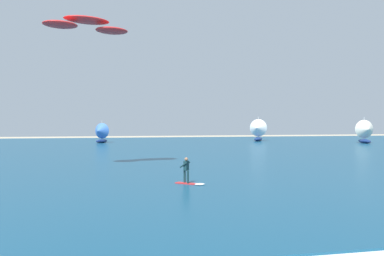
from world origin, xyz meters
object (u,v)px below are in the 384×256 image
sailboat_heeled_over (100,133)px  sailboat_leading (366,131)px  kite (87,25)px  sailboat_anchored_offshore (258,130)px  kitesurfer (189,174)px

sailboat_heeled_over → sailboat_leading: bearing=-13.3°
kite → sailboat_anchored_offshore: kite is taller
sailboat_heeled_over → sailboat_leading: 49.71m
kite → sailboat_heeled_over: bearing=90.1°
kitesurfer → sailboat_heeled_over: bearing=97.5°
kitesurfer → sailboat_anchored_offshore: sailboat_anchored_offshore is taller
kitesurfer → kite: 16.07m
kitesurfer → sailboat_leading: (41.57, 39.92, 1.63)m
kitesurfer → kite: (-6.74, 9.18, 11.33)m
kitesurfer → sailboat_heeled_over: 51.86m
kitesurfer → sailboat_leading: size_ratio=0.39×
sailboat_anchored_offshore → sailboat_heeled_over: (-31.68, -0.37, -0.40)m
sailboat_heeled_over → sailboat_leading: size_ratio=0.87×
sailboat_anchored_offshore → sailboat_leading: size_ratio=1.05×
sailboat_leading → sailboat_heeled_over: bearing=166.7°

